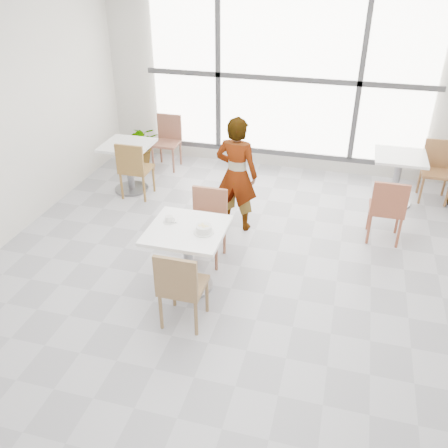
% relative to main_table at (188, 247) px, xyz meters
% --- Properties ---
extents(floor, '(7.00, 7.00, 0.00)m').
position_rel_main_table_xyz_m(floor, '(0.46, 0.08, -0.52)').
color(floor, '#9E9EA5').
rests_on(floor, ground).
extents(wall_back, '(6.00, 0.00, 6.00)m').
position_rel_main_table_xyz_m(wall_back, '(0.46, 3.58, 0.98)').
color(wall_back, silver).
rests_on(wall_back, ground).
extents(window, '(4.60, 0.07, 2.52)m').
position_rel_main_table_xyz_m(window, '(0.46, 3.52, 0.98)').
color(window, white).
rests_on(window, ground).
extents(main_table, '(0.80, 0.80, 0.75)m').
position_rel_main_table_xyz_m(main_table, '(0.00, 0.00, 0.00)').
color(main_table, white).
rests_on(main_table, ground).
extents(chair_near, '(0.42, 0.42, 0.87)m').
position_rel_main_table_xyz_m(chair_near, '(0.13, -0.61, -0.02)').
color(chair_near, olive).
rests_on(chair_near, ground).
extents(chair_far, '(0.42, 0.42, 0.87)m').
position_rel_main_table_xyz_m(chair_far, '(0.03, 0.64, -0.02)').
color(chair_far, '#995C41').
rests_on(chair_far, ground).
extents(oatmeal_bowl, '(0.21, 0.21, 0.09)m').
position_rel_main_table_xyz_m(oatmeal_bowl, '(0.20, -0.03, 0.27)').
color(oatmeal_bowl, white).
rests_on(oatmeal_bowl, main_table).
extents(coffee_cup, '(0.16, 0.13, 0.07)m').
position_rel_main_table_xyz_m(coffee_cup, '(-0.22, 0.08, 0.26)').
color(coffee_cup, silver).
rests_on(coffee_cup, main_table).
extents(person, '(0.59, 0.43, 1.52)m').
position_rel_main_table_xyz_m(person, '(0.18, 1.42, 0.24)').
color(person, black).
rests_on(person, ground).
extents(bg_table_left, '(0.70, 0.70, 0.75)m').
position_rel_main_table_xyz_m(bg_table_left, '(-1.65, 2.08, -0.04)').
color(bg_table_left, silver).
rests_on(bg_table_left, ground).
extents(bg_table_right, '(0.70, 0.70, 0.75)m').
position_rel_main_table_xyz_m(bg_table_right, '(2.25, 2.67, -0.04)').
color(bg_table_right, white).
rests_on(bg_table_right, ground).
extents(bg_chair_left_near, '(0.42, 0.42, 0.87)m').
position_rel_main_table_xyz_m(bg_chair_left_near, '(-1.46, 1.85, -0.02)').
color(bg_chair_left_near, olive).
rests_on(bg_chair_left_near, ground).
extents(bg_chair_left_far, '(0.42, 0.42, 0.87)m').
position_rel_main_table_xyz_m(bg_chair_left_far, '(-1.42, 3.11, -0.02)').
color(bg_chair_left_far, '#8C5643').
rests_on(bg_chair_left_far, ground).
extents(bg_chair_right_near, '(0.42, 0.42, 0.87)m').
position_rel_main_table_xyz_m(bg_chair_right_near, '(2.08, 1.53, -0.02)').
color(bg_chair_right_near, '#984E36').
rests_on(bg_chair_right_near, ground).
extents(bg_chair_right_far, '(0.42, 0.42, 0.87)m').
position_rel_main_table_xyz_m(bg_chair_right_far, '(2.80, 3.02, -0.02)').
color(bg_chair_right_far, brown).
rests_on(bg_chair_right_far, ground).
extents(plant_left, '(0.79, 0.73, 0.72)m').
position_rel_main_table_xyz_m(plant_left, '(-1.88, 3.01, -0.16)').
color(plant_left, '#5F8C4C').
rests_on(plant_left, ground).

